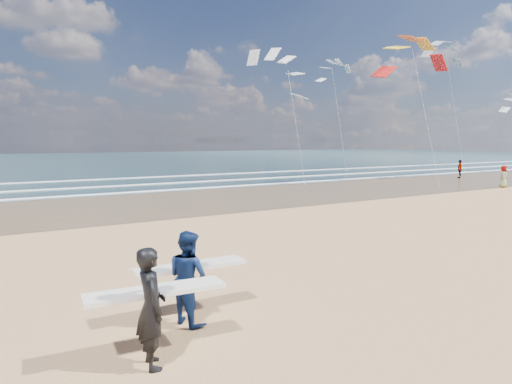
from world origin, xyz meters
TOP-DOWN VIEW (x-y plane):
  - wet_sand_strip at (20.00, 18.00)m, footprint 220.00×12.00m
  - ocean at (20.00, 72.00)m, footprint 220.00×100.00m
  - foam_breakers at (20.00, 28.10)m, footprint 220.00×11.70m
  - surfer_near at (-1.34, -0.00)m, footprint 2.24×1.07m
  - surfer_far at (-0.21, 1.23)m, footprint 2.22×1.15m
  - beachgoer_0 at (29.06, 12.03)m, footprint 0.90×0.74m
  - beachgoer_1 at (33.76, 18.74)m, footprint 1.04×0.82m
  - kite_0 at (25.81, 17.21)m, footprint 7.77×4.96m
  - kite_1 at (18.77, 23.82)m, footprint 6.40×4.80m
  - kite_2 at (43.39, 26.78)m, footprint 6.56×4.82m
  - kite_5 at (32.22, 33.53)m, footprint 5.23×4.67m

SIDE VIEW (x-z plane):
  - wet_sand_strip at x=20.00m, z-range 0.00..0.01m
  - ocean at x=20.00m, z-range 0.00..0.02m
  - foam_breakers at x=20.00m, z-range 0.02..0.08m
  - beachgoer_0 at x=29.06m, z-range 0.00..1.60m
  - beachgoer_1 at x=33.76m, z-range 0.00..1.65m
  - surfer_far at x=-0.21m, z-range 0.01..1.77m
  - surfer_near at x=-1.34m, z-range 0.02..1.87m
  - kite_1 at x=18.77m, z-range 0.82..12.15m
  - kite_5 at x=32.22m, z-range 0.42..13.94m
  - kite_0 at x=25.81m, z-range 1.46..14.28m
  - kite_2 at x=43.39m, z-range 1.05..17.09m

